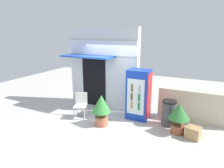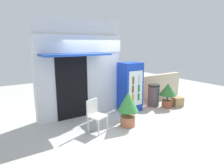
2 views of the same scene
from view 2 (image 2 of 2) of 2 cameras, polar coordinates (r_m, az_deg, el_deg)
The scene contains 9 objects.
ground at distance 5.85m, azimuth 2.84°, elevation -12.12°, with size 16.00×16.00×0.00m, color beige.
storefront_building at distance 6.32m, azimuth -9.63°, elevation 4.73°, with size 2.90×1.11×3.14m.
drink_cooler at distance 6.85m, azimuth 5.50°, elevation -0.85°, with size 0.76×0.66×1.74m.
plastic_chair at distance 5.32m, azimuth -5.02°, elevation -8.66°, with size 0.54×0.55×0.89m.
potted_plant_near_shop at distance 5.60m, azimuth 4.82°, elevation -6.46°, with size 0.61×0.61×1.03m.
potted_plant_curbside at distance 7.53m, azimuth 16.33°, elevation -2.30°, with size 0.63×0.63×0.93m.
trash_bin at distance 7.58m, azimuth 12.29°, elevation -3.29°, with size 0.46×0.46×0.85m.
stone_boundary_wall at distance 8.62m, azimuth 13.22°, elevation -0.76°, with size 2.69×0.21×1.07m, color beige.
cardboard_box at distance 7.89m, azimuth 18.95°, elevation -4.97°, with size 0.38×0.33×0.35m, color tan.
Camera 2 is at (-3.15, -4.32, 2.39)m, focal length 30.60 mm.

